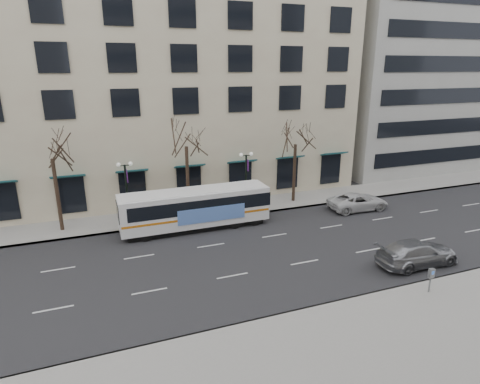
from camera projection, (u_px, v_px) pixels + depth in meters
name	position (u px, v px, depth m)	size (l,w,h in m)	color
ground	(221.00, 259.00, 26.48)	(160.00, 160.00, 0.00)	black
sidewalk_far	(243.00, 207.00, 36.16)	(80.00, 4.00, 0.15)	gray
building_hotel	(137.00, 68.00, 40.93)	(40.00, 20.00, 24.00)	#C2B194
building_office	(408.00, 22.00, 50.67)	(25.00, 20.00, 35.00)	#999993
tree_far_left	(50.00, 146.00, 28.96)	(3.60, 3.60, 8.34)	black
tree_far_mid	(186.00, 135.00, 32.25)	(3.60, 3.60, 8.55)	black
tree_far_right	(296.00, 134.00, 35.75)	(3.60, 3.60, 8.06)	black
lamp_post_left	(127.00, 190.00, 31.23)	(1.22, 0.45, 5.21)	black
lamp_post_right	(246.00, 178.00, 34.59)	(1.22, 0.45, 5.21)	black
city_bus	(196.00, 207.00, 31.10)	(11.58, 2.59, 3.14)	white
silver_car	(417.00, 253.00, 25.61)	(2.25, 5.54, 1.61)	#95979C
white_pickup	(358.00, 201.00, 35.48)	(2.47, 5.35, 1.49)	silver
pay_station	(431.00, 275.00, 22.10)	(0.32, 0.22, 1.44)	gray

